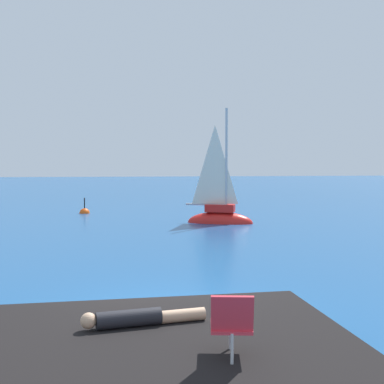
% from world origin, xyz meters
% --- Properties ---
extents(ground_plane, '(160.00, 160.00, 0.00)m').
position_xyz_m(ground_plane, '(0.00, 0.00, 0.00)').
color(ground_plane, navy).
extents(shore_ledge, '(5.96, 4.60, 0.61)m').
position_xyz_m(shore_ledge, '(-0.63, -3.41, 0.30)').
color(shore_ledge, black).
rests_on(shore_ledge, ground).
extents(boulder_seaward, '(1.14, 0.99, 0.66)m').
position_xyz_m(boulder_seaward, '(-1.31, -1.23, 0.00)').
color(boulder_seaward, black).
rests_on(boulder_seaward, ground).
extents(boulder_inland, '(1.15, 1.19, 0.59)m').
position_xyz_m(boulder_inland, '(0.98, -1.20, 0.00)').
color(boulder_inland, black).
rests_on(boulder_inland, ground).
extents(sailboat_near, '(3.21, 1.98, 5.79)m').
position_xyz_m(sailboat_near, '(3.57, 13.45, 0.31)').
color(sailboat_near, red).
rests_on(sailboat_near, ground).
extents(person_sunbather, '(1.75, 0.49, 0.25)m').
position_xyz_m(person_sunbather, '(-0.57, -2.70, 0.72)').
color(person_sunbather, black).
rests_on(person_sunbather, shore_ledge).
extents(beach_chair, '(0.57, 0.67, 0.80)m').
position_xyz_m(beach_chair, '(0.47, -4.03, 1.05)').
color(beach_chair, '#E03342').
rests_on(beach_chair, shore_ledge).
extents(marker_buoy, '(0.56, 0.56, 1.13)m').
position_xyz_m(marker_buoy, '(-2.95, 18.64, 0.01)').
color(marker_buoy, '#EA5114').
rests_on(marker_buoy, ground).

